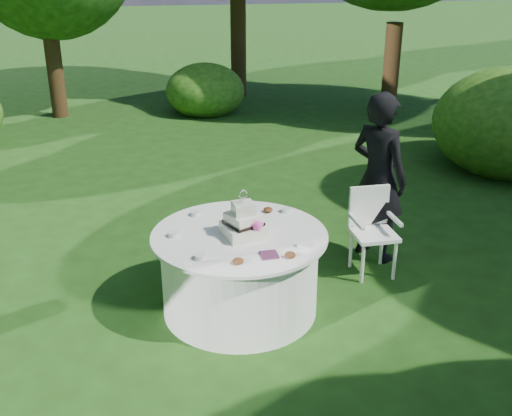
{
  "coord_description": "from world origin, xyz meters",
  "views": [
    {
      "loc": [
        -0.9,
        -4.68,
        3.0
      ],
      "look_at": [
        0.15,
        0.0,
        1.0
      ],
      "focal_mm": 42.0,
      "sensor_mm": 36.0,
      "label": 1
    }
  ],
  "objects_px": {
    "napkins": "(269,255)",
    "cake": "(244,223)",
    "table": "(240,272)",
    "chair": "(372,224)",
    "guest": "(378,178)"
  },
  "relations": [
    {
      "from": "guest",
      "to": "cake",
      "type": "distance_m",
      "value": 1.78
    },
    {
      "from": "guest",
      "to": "chair",
      "type": "relative_size",
      "value": 2.03
    },
    {
      "from": "table",
      "to": "cake",
      "type": "bearing_deg",
      "value": -54.3
    },
    {
      "from": "napkins",
      "to": "cake",
      "type": "distance_m",
      "value": 0.46
    },
    {
      "from": "guest",
      "to": "table",
      "type": "xyz_separation_m",
      "value": [
        -1.62,
        -0.76,
        -0.51
      ]
    },
    {
      "from": "cake",
      "to": "chair",
      "type": "xyz_separation_m",
      "value": [
        1.42,
        0.51,
        -0.37
      ]
    },
    {
      "from": "napkins",
      "to": "chair",
      "type": "height_order",
      "value": "chair"
    },
    {
      "from": "guest",
      "to": "table",
      "type": "height_order",
      "value": "guest"
    },
    {
      "from": "table",
      "to": "chair",
      "type": "distance_m",
      "value": 1.53
    },
    {
      "from": "chair",
      "to": "cake",
      "type": "bearing_deg",
      "value": -160.45
    },
    {
      "from": "table",
      "to": "cake",
      "type": "xyz_separation_m",
      "value": [
        0.03,
        -0.05,
        0.5
      ]
    },
    {
      "from": "table",
      "to": "cake",
      "type": "relative_size",
      "value": 3.61
    },
    {
      "from": "napkins",
      "to": "guest",
      "type": "height_order",
      "value": "guest"
    },
    {
      "from": "cake",
      "to": "chair",
      "type": "height_order",
      "value": "cake"
    },
    {
      "from": "napkins",
      "to": "guest",
      "type": "bearing_deg",
      "value": 39.92
    }
  ]
}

